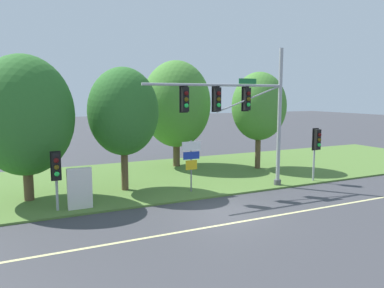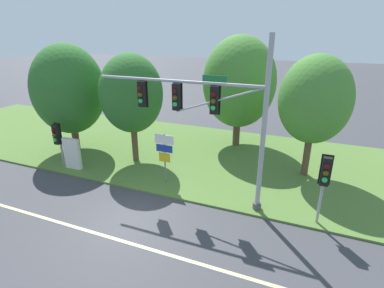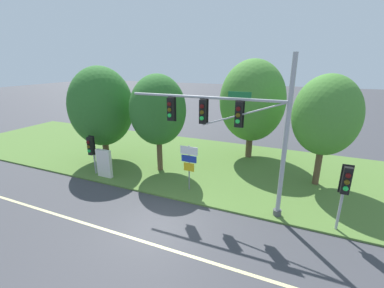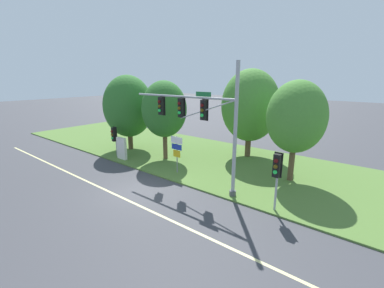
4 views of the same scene
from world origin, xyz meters
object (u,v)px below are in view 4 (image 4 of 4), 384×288
(tree_mid_verge, at_px, (296,117))
(info_kiosk, at_px, (122,148))
(pedestrian_signal_further_along, at_px, (114,136))
(traffic_signal_mast, at_px, (200,117))
(route_sign_post, at_px, (177,149))
(pedestrian_signal_near_kerb, at_px, (277,169))
(tree_behind_signpost, at_px, (250,106))
(tree_nearest_road, at_px, (128,106))
(tree_left_of_mast, at_px, (164,109))

(tree_mid_verge, xyz_separation_m, info_kiosk, (-13.00, -4.43, -3.44))
(tree_mid_verge, bearing_deg, pedestrian_signal_further_along, -162.42)
(traffic_signal_mast, xyz_separation_m, route_sign_post, (-2.71, 0.76, -2.68))
(pedestrian_signal_near_kerb, xyz_separation_m, tree_behind_signpost, (-5.67, 8.12, 2.17))
(tree_nearest_road, bearing_deg, traffic_signal_mast, -14.41)
(route_sign_post, relative_size, info_kiosk, 1.47)
(route_sign_post, distance_m, tree_mid_verge, 8.45)
(tree_left_of_mast, bearing_deg, tree_mid_verge, 10.65)
(tree_nearest_road, distance_m, info_kiosk, 4.62)
(pedestrian_signal_further_along, height_order, tree_behind_signpost, tree_behind_signpost)
(pedestrian_signal_near_kerb, relative_size, pedestrian_signal_further_along, 1.18)
(pedestrian_signal_near_kerb, xyz_separation_m, route_sign_post, (-7.83, 1.02, -0.50))
(pedestrian_signal_near_kerb, xyz_separation_m, info_kiosk, (-13.76, 0.46, -1.40))
(tree_nearest_road, height_order, tree_left_of_mast, tree_nearest_road)
(tree_mid_verge, bearing_deg, tree_behind_signpost, 146.56)
(route_sign_post, bearing_deg, traffic_signal_mast, -15.74)
(traffic_signal_mast, bearing_deg, tree_nearest_road, 165.59)
(tree_nearest_road, bearing_deg, tree_behind_signpost, 26.74)
(pedestrian_signal_further_along, xyz_separation_m, tree_mid_verge, (13.97, 4.43, 2.46))
(tree_left_of_mast, xyz_separation_m, info_kiosk, (-2.80, -2.51, -3.35))
(tree_nearest_road, xyz_separation_m, tree_mid_verge, (15.07, 1.88, 0.18))
(pedestrian_signal_near_kerb, height_order, tree_mid_verge, tree_mid_verge)
(route_sign_post, distance_m, tree_behind_signpost, 7.89)
(pedestrian_signal_near_kerb, xyz_separation_m, tree_nearest_road, (-15.83, 3.00, 1.85))
(pedestrian_signal_near_kerb, relative_size, tree_behind_signpost, 0.42)
(pedestrian_signal_near_kerb, height_order, tree_nearest_road, tree_nearest_road)
(route_sign_post, height_order, tree_mid_verge, tree_mid_verge)
(traffic_signal_mast, height_order, tree_left_of_mast, traffic_signal_mast)
(traffic_signal_mast, height_order, pedestrian_signal_near_kerb, traffic_signal_mast)
(pedestrian_signal_further_along, xyz_separation_m, info_kiosk, (0.97, 0.00, -0.98))
(pedestrian_signal_further_along, relative_size, tree_nearest_road, 0.38)
(tree_behind_signpost, xyz_separation_m, info_kiosk, (-8.09, -7.67, -3.58))
(pedestrian_signal_near_kerb, bearing_deg, tree_behind_signpost, 124.92)
(route_sign_post, relative_size, tree_mid_verge, 0.41)
(tree_nearest_road, bearing_deg, info_kiosk, -50.89)
(traffic_signal_mast, distance_m, tree_behind_signpost, 7.89)
(pedestrian_signal_further_along, bearing_deg, tree_mid_verge, 17.58)
(traffic_signal_mast, relative_size, info_kiosk, 4.39)
(pedestrian_signal_near_kerb, distance_m, tree_mid_verge, 5.34)
(traffic_signal_mast, relative_size, pedestrian_signal_near_kerb, 2.59)
(tree_behind_signpost, bearing_deg, route_sign_post, -106.92)
(route_sign_post, bearing_deg, pedestrian_signal_further_along, -175.34)
(route_sign_post, bearing_deg, pedestrian_signal_near_kerb, -7.40)
(tree_behind_signpost, bearing_deg, info_kiosk, -136.53)
(traffic_signal_mast, distance_m, info_kiosk, 9.35)
(tree_left_of_mast, bearing_deg, pedestrian_signal_near_kerb, -15.13)
(traffic_signal_mast, relative_size, pedestrian_signal_further_along, 3.06)
(route_sign_post, bearing_deg, tree_nearest_road, 166.05)
(tree_nearest_road, bearing_deg, tree_mid_verge, 7.11)
(pedestrian_signal_further_along, distance_m, tree_left_of_mast, 5.11)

